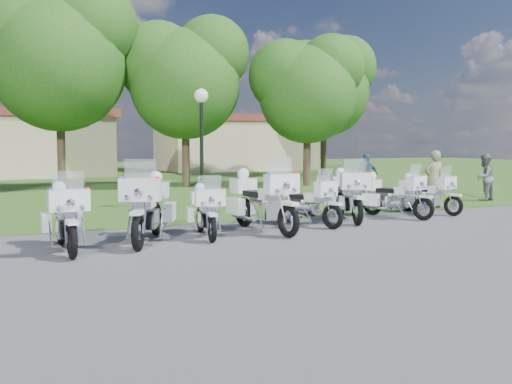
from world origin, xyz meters
name	(u,v)px	position (x,y,z in m)	size (l,w,h in m)	color
ground	(272,241)	(0.00, 0.00, 0.00)	(100.00, 100.00, 0.00)	#505055
grass_lawn	(93,175)	(0.00, 27.00, 0.00)	(100.00, 48.00, 0.01)	#305E1D
motorcycle_0	(65,216)	(-4.12, 0.72, 0.66)	(0.80, 2.36, 1.59)	black
motorcycle_1	(149,207)	(-2.39, 1.03, 0.74)	(1.54, 2.47, 1.78)	black
motorcycle_2	(205,210)	(-1.09, 1.21, 0.59)	(0.88, 2.08, 1.40)	black
motorcycle_3	(261,200)	(0.37, 1.38, 0.74)	(1.11, 2.64, 1.78)	black
motorcycle_4	(304,201)	(1.75, 1.80, 0.61)	(1.20, 2.08, 1.47)	black
motorcycle_5	(347,194)	(3.28, 2.19, 0.70)	(1.31, 2.43, 1.68)	black
motorcycle_6	(393,195)	(4.79, 2.18, 0.63)	(1.25, 2.15, 1.52)	black
motorcycle_7	(427,193)	(6.27, 2.53, 0.59)	(1.08, 2.05, 1.42)	black
lamp_post	(201,117)	(0.56, 6.41, 2.88)	(0.44, 0.44, 3.78)	black
tree_1	(57,51)	(-2.95, 15.59, 6.03)	(6.84, 5.84, 9.12)	#38281C
tree_2	(184,74)	(2.54, 14.95, 5.27)	(5.97, 5.10, 7.96)	#38281C
tree_3	(306,85)	(8.14, 13.41, 4.81)	(5.45, 4.65, 7.27)	#38281C
tree_4	(323,83)	(13.36, 20.74, 5.82)	(6.60, 5.63, 8.80)	#38281C
building_east	(235,143)	(11.00, 30.00, 2.07)	(11.44, 7.28, 4.10)	#BFAF8A
bystander_a	(434,179)	(7.38, 3.50, 0.92)	(0.67, 0.44, 1.84)	#8B8C5E
bystander_b	(484,178)	(10.53, 4.50, 0.84)	(0.81, 0.63, 1.67)	slate
bystander_c	(367,175)	(7.48, 7.36, 0.83)	(0.98, 0.41, 1.67)	#395B8B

